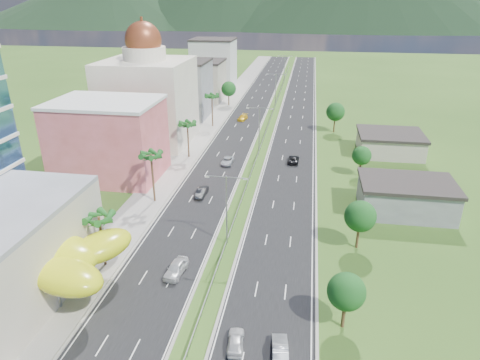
% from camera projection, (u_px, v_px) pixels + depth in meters
% --- Properties ---
extents(ground, '(500.00, 500.00, 0.00)m').
position_uv_depth(ground, '(213.00, 285.00, 54.79)').
color(ground, '#2D5119').
rests_on(ground, ground).
extents(road_left, '(11.00, 260.00, 0.04)m').
position_uv_depth(road_left, '(250.00, 110.00, 137.35)').
color(road_left, black).
rests_on(road_left, ground).
extents(road_right, '(11.00, 260.00, 0.04)m').
position_uv_depth(road_right, '(297.00, 112.00, 135.17)').
color(road_right, black).
rests_on(road_right, ground).
extents(sidewalk_left, '(7.00, 260.00, 0.12)m').
position_uv_depth(sidewalk_left, '(221.00, 109.00, 138.72)').
color(sidewalk_left, gray).
rests_on(sidewalk_left, ground).
extents(median_guardrail, '(0.10, 216.06, 0.76)m').
position_uv_depth(median_guardrail, '(268.00, 125.00, 119.72)').
color(median_guardrail, gray).
rests_on(median_guardrail, ground).
extents(streetlight_median_b, '(6.04, 0.25, 11.00)m').
position_uv_depth(streetlight_median_b, '(226.00, 203.00, 61.15)').
color(streetlight_median_b, gray).
rests_on(streetlight_median_b, ground).
extents(streetlight_median_c, '(6.04, 0.25, 11.00)m').
position_uv_depth(streetlight_median_c, '(259.00, 126.00, 97.36)').
color(streetlight_median_c, gray).
rests_on(streetlight_median_c, ground).
extents(streetlight_median_d, '(6.04, 0.25, 11.00)m').
position_uv_depth(streetlight_median_d, '(276.00, 87.00, 138.10)').
color(streetlight_median_d, gray).
rests_on(streetlight_median_d, ground).
extents(streetlight_median_e, '(6.04, 0.25, 11.00)m').
position_uv_depth(streetlight_median_e, '(285.00, 66.00, 178.85)').
color(streetlight_median_e, gray).
rests_on(streetlight_median_e, ground).
extents(lime_canopy, '(18.00, 15.00, 7.40)m').
position_uv_depth(lime_canopy, '(44.00, 255.00, 52.08)').
color(lime_canopy, '#BFC713').
rests_on(lime_canopy, ground).
extents(pink_shophouse, '(20.00, 15.00, 15.00)m').
position_uv_depth(pink_shophouse, '(109.00, 141.00, 84.84)').
color(pink_shophouse, '#C2534F').
rests_on(pink_shophouse, ground).
extents(domed_building, '(20.00, 20.00, 28.70)m').
position_uv_depth(domed_building, '(148.00, 96.00, 104.13)').
color(domed_building, beige).
rests_on(domed_building, ground).
extents(midrise_grey, '(16.00, 15.00, 16.00)m').
position_uv_depth(midrise_grey, '(182.00, 90.00, 127.96)').
color(midrise_grey, slate).
rests_on(midrise_grey, ground).
extents(midrise_beige, '(16.00, 15.00, 13.00)m').
position_uv_depth(midrise_beige, '(200.00, 81.00, 148.47)').
color(midrise_beige, '#B4A894').
rests_on(midrise_beige, ground).
extents(midrise_white, '(16.00, 15.00, 18.00)m').
position_uv_depth(midrise_white, '(214.00, 64.00, 168.30)').
color(midrise_white, silver).
rests_on(midrise_white, ground).
extents(shed_near, '(15.00, 10.00, 5.00)m').
position_uv_depth(shed_near, '(406.00, 198.00, 72.35)').
color(shed_near, slate).
rests_on(shed_near, ground).
extents(shed_far, '(14.00, 12.00, 4.40)m').
position_uv_depth(shed_far, '(390.00, 144.00, 99.34)').
color(shed_far, '#B4A894').
rests_on(shed_far, ground).
extents(palm_tree_b, '(3.60, 3.60, 8.10)m').
position_uv_depth(palm_tree_b, '(99.00, 220.00, 56.04)').
color(palm_tree_b, '#47301C').
rests_on(palm_tree_b, ground).
extents(palm_tree_c, '(3.60, 3.60, 9.60)m').
position_uv_depth(palm_tree_c, '(151.00, 157.00, 73.57)').
color(palm_tree_c, '#47301C').
rests_on(palm_tree_c, ground).
extents(palm_tree_d, '(3.60, 3.60, 8.60)m').
position_uv_depth(palm_tree_d, '(187.00, 125.00, 94.78)').
color(palm_tree_d, '#47301C').
rests_on(palm_tree_d, ground).
extents(palm_tree_e, '(3.60, 3.60, 9.40)m').
position_uv_depth(palm_tree_e, '(212.00, 97.00, 117.11)').
color(palm_tree_e, '#47301C').
rests_on(palm_tree_e, ground).
extents(leafy_tree_lfar, '(4.90, 4.90, 8.05)m').
position_uv_depth(leafy_tree_lfar, '(229.00, 89.00, 140.83)').
color(leafy_tree_lfar, '#47301C').
rests_on(leafy_tree_lfar, ground).
extents(leafy_tree_ra, '(4.20, 4.20, 6.90)m').
position_uv_depth(leafy_tree_ra, '(346.00, 292.00, 46.03)').
color(leafy_tree_ra, '#47301C').
rests_on(leafy_tree_ra, ground).
extents(leafy_tree_rb, '(4.55, 4.55, 7.47)m').
position_uv_depth(leafy_tree_rb, '(360.00, 216.00, 60.82)').
color(leafy_tree_rb, '#47301C').
rests_on(leafy_tree_rb, ground).
extents(leafy_tree_rc, '(3.85, 3.85, 6.33)m').
position_uv_depth(leafy_tree_rc, '(362.00, 156.00, 86.06)').
color(leafy_tree_rc, '#47301C').
rests_on(leafy_tree_rc, ground).
extents(leafy_tree_rd, '(4.90, 4.90, 8.05)m').
position_uv_depth(leafy_tree_rd, '(335.00, 112.00, 113.32)').
color(leafy_tree_rd, '#47301C').
rests_on(leafy_tree_rd, ground).
extents(mountain_ridge, '(860.00, 140.00, 90.00)m').
position_uv_depth(mountain_ridge, '(360.00, 29.00, 453.46)').
color(mountain_ridge, black).
rests_on(mountain_ridge, ground).
extents(car_white_near_left, '(2.57, 5.21, 1.71)m').
position_uv_depth(car_white_near_left, '(176.00, 268.00, 56.58)').
color(car_white_near_left, silver).
rests_on(car_white_near_left, road_left).
extents(car_dark_left, '(1.78, 4.64, 1.51)m').
position_uv_depth(car_dark_left, '(201.00, 192.00, 78.57)').
color(car_dark_left, black).
rests_on(car_dark_left, road_left).
extents(car_silver_mid_left, '(2.32, 4.96, 1.37)m').
position_uv_depth(car_silver_mid_left, '(227.00, 161.00, 93.53)').
color(car_silver_mid_left, '#B1B5B9').
rests_on(car_silver_mid_left, road_left).
extents(car_yellow_far_left, '(2.82, 5.32, 1.47)m').
position_uv_depth(car_yellow_far_left, '(243.00, 118.00, 126.30)').
color(car_yellow_far_left, yellow).
rests_on(car_yellow_far_left, road_left).
extents(car_white_near_right, '(2.11, 4.37, 1.44)m').
position_uv_depth(car_white_near_right, '(236.00, 341.00, 44.86)').
color(car_white_near_right, silver).
rests_on(car_white_near_right, road_right).
extents(car_silver_right, '(2.11, 4.76, 1.52)m').
position_uv_depth(car_silver_right, '(280.00, 349.00, 43.77)').
color(car_silver_right, '#A5A7AC').
rests_on(car_silver_right, road_right).
extents(car_dark_far_right, '(2.51, 5.11, 1.40)m').
position_uv_depth(car_dark_far_right, '(294.00, 159.00, 94.43)').
color(car_dark_far_right, black).
rests_on(car_dark_far_right, road_right).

